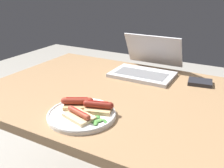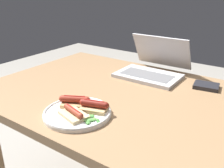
# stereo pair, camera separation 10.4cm
# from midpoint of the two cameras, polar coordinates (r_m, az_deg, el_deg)

# --- Properties ---
(desk) EXTENTS (1.22, 0.85, 0.72)m
(desk) POSITION_cam_midpoint_polar(r_m,az_deg,el_deg) (1.15, -1.06, -5.27)
(desk) COLOR #93704C
(desk) RESTS_ON ground_plane
(laptop) EXTENTS (0.32, 0.31, 0.20)m
(laptop) POSITION_cam_midpoint_polar(r_m,az_deg,el_deg) (1.33, 5.49, 3.83)
(laptop) COLOR #B7B7BC
(laptop) RESTS_ON desk
(plate) EXTENTS (0.25, 0.25, 0.02)m
(plate) POSITION_cam_midpoint_polar(r_m,az_deg,el_deg) (0.92, -10.17, -6.94)
(plate) COLOR white
(plate) RESTS_ON desk
(sausage_toast_left) EXTENTS (0.12, 0.10, 0.03)m
(sausage_toast_left) POSITION_cam_midpoint_polar(r_m,az_deg,el_deg) (0.89, -10.93, -7.09)
(sausage_toast_left) COLOR #D6B784
(sausage_toast_left) RESTS_ON plate
(sausage_toast_middle) EXTENTS (0.12, 0.11, 0.04)m
(sausage_toast_middle) POSITION_cam_midpoint_polar(r_m,az_deg,el_deg) (0.96, -11.03, -4.35)
(sausage_toast_middle) COLOR tan
(sausage_toast_middle) RESTS_ON plate
(sausage_toast_right) EXTENTS (0.11, 0.09, 0.04)m
(sausage_toast_right) POSITION_cam_midpoint_polar(r_m,az_deg,el_deg) (0.92, -6.41, -5.30)
(sausage_toast_right) COLOR tan
(sausage_toast_right) RESTS_ON plate
(salad_pile) EXTENTS (0.07, 0.07, 0.01)m
(salad_pile) POSITION_cam_midpoint_polar(r_m,az_deg,el_deg) (0.87, -6.64, -8.37)
(salad_pile) COLOR #4C8E3D
(salad_pile) RESTS_ON plate
(external_drive) EXTENTS (0.12, 0.10, 0.02)m
(external_drive) POSITION_cam_midpoint_polar(r_m,az_deg,el_deg) (1.25, 17.28, 0.32)
(external_drive) COLOR #232328
(external_drive) RESTS_ON desk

